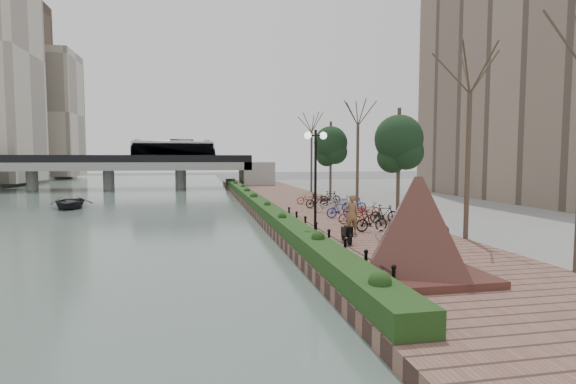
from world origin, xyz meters
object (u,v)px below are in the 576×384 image
object	(u,v)px
granite_monument	(418,226)
pedestrian	(351,214)
motorcycle	(346,232)
boat	(70,202)
lamppost	(316,160)

from	to	relation	value
granite_monument	pedestrian	world-z (taller)	granite_monument
motorcycle	boat	xyz separation A→B (m)	(-16.34, 20.74, -0.44)
lamppost	pedestrian	size ratio (longest dim) A/B	2.57
lamppost	boat	xyz separation A→B (m)	(-15.31, 19.48, -3.47)
boat	lamppost	bearing A→B (deg)	-60.53
pedestrian	boat	bearing A→B (deg)	-50.73
granite_monument	pedestrian	size ratio (longest dim) A/B	2.79
motorcycle	pedestrian	size ratio (longest dim) A/B	0.76
pedestrian	lamppost	bearing A→B (deg)	17.54
lamppost	motorcycle	distance (m)	3.43
motorcycle	pedestrian	xyz separation A→B (m)	(0.91, 2.00, 0.49)
granite_monument	boat	world-z (taller)	granite_monument
granite_monument	lamppost	size ratio (longest dim) A/B	1.09
granite_monument	motorcycle	distance (m)	5.63
granite_monument	motorcycle	bearing A→B (deg)	93.93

